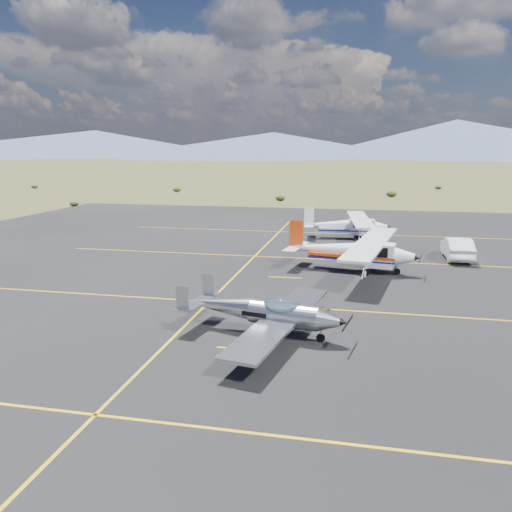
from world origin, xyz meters
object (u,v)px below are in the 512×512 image
at_px(aircraft_low_wing, 266,312).
at_px(aircraft_plain, 347,225).
at_px(aircraft_cessna, 352,250).
at_px(sedan, 457,248).

bearing_deg(aircraft_low_wing, aircraft_plain, 94.18).
xyz_separation_m(aircraft_low_wing, aircraft_cessna, (3.19, 11.80, 0.37)).
xyz_separation_m(aircraft_cessna, aircraft_plain, (-0.63, 11.67, -0.14)).
distance_m(aircraft_cessna, aircraft_plain, 11.69).
relative_size(aircraft_cessna, sedan, 2.56).
distance_m(aircraft_low_wing, sedan, 19.55).
height_order(aircraft_low_wing, aircraft_plain, aircraft_plain).
relative_size(aircraft_low_wing, aircraft_plain, 0.88).
bearing_deg(aircraft_low_wing, sedan, 68.94).
bearing_deg(aircraft_cessna, sedan, 44.82).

